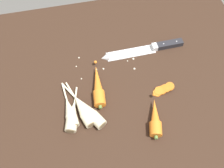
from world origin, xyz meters
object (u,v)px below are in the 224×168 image
object	(u,v)px
parsnip_back	(88,111)
whole_carrot	(98,87)
parsnip_mid_left	(83,110)
carrot_slice_stack	(163,89)
chefs_knife	(141,50)
parsnip_front	(72,116)
parsnip_mid_right	(70,112)
whole_carrot_second	(155,118)

from	to	relation	value
parsnip_back	whole_carrot	bearing A→B (deg)	59.13
parsnip_mid_left	parsnip_back	distance (cm)	2.03
carrot_slice_stack	parsnip_mid_left	bearing A→B (deg)	-175.52
chefs_knife	whole_carrot	distance (cm)	24.82
chefs_knife	parsnip_mid_left	xyz separation A→B (cm)	(-27.28, -21.97, 1.33)
whole_carrot	parsnip_front	world-z (taller)	whole_carrot
parsnip_mid_right	whole_carrot_second	bearing A→B (deg)	-17.15
parsnip_mid_left	parsnip_back	size ratio (longest dim) A/B	0.93
parsnip_back	parsnip_mid_left	bearing A→B (deg)	160.69
whole_carrot_second	parsnip_mid_left	bearing A→B (deg)	160.49
whole_carrot	parsnip_back	world-z (taller)	whole_carrot
whole_carrot_second	carrot_slice_stack	world-z (taller)	whole_carrot_second
carrot_slice_stack	parsnip_back	bearing A→B (deg)	-173.88
parsnip_front	parsnip_back	xyz separation A→B (cm)	(5.70, 0.75, -0.00)
parsnip_mid_right	parsnip_back	bearing A→B (deg)	-8.56
whole_carrot	whole_carrot_second	size ratio (longest dim) A/B	1.23
parsnip_front	parsnip_mid_left	size ratio (longest dim) A/B	0.89
parsnip_mid_left	carrot_slice_stack	world-z (taller)	parsnip_mid_left
parsnip_front	chefs_knife	bearing A→B (deg)	36.97
whole_carrot	parsnip_mid_right	size ratio (longest dim) A/B	1.15
parsnip_mid_right	parsnip_back	world-z (taller)	same
chefs_knife	parsnip_mid_right	distance (cm)	38.47
whole_carrot	parsnip_mid_right	distance (cm)	13.67
whole_carrot	whole_carrot_second	xyz separation A→B (cm)	(16.85, -16.22, -0.00)
chefs_knife	parsnip_front	world-z (taller)	parsnip_front
parsnip_front	parsnip_mid_left	xyz separation A→B (cm)	(3.79, 1.42, -0.00)
whole_carrot	whole_carrot_second	distance (cm)	23.39
whole_carrot	parsnip_front	bearing A→B (deg)	-139.47
carrot_slice_stack	parsnip_mid_right	bearing A→B (deg)	-176.56
whole_carrot_second	parsnip_back	xyz separation A→B (cm)	(-21.91, 7.77, -0.12)
chefs_knife	parsnip_mid_right	xyz separation A→B (cm)	(-31.75, -21.68, 1.33)
whole_carrot	parsnip_mid_right	world-z (taller)	whole_carrot
parsnip_mid_left	chefs_knife	bearing A→B (deg)	38.84
whole_carrot_second	parsnip_back	world-z (taller)	whole_carrot_second
whole_carrot_second	carrot_slice_stack	distance (cm)	12.73
parsnip_mid_right	whole_carrot	bearing A→B (deg)	33.22
chefs_knife	parsnip_back	world-z (taller)	parsnip_back
whole_carrot	parsnip_mid_right	xyz separation A→B (cm)	(-11.44, -7.49, -0.12)
parsnip_mid_left	whole_carrot_second	bearing A→B (deg)	-19.51
parsnip_mid_left	parsnip_mid_right	size ratio (longest dim) A/B	1.10
whole_carrot	parsnip_back	bearing A→B (deg)	-120.87
chefs_knife	parsnip_front	bearing A→B (deg)	-143.03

